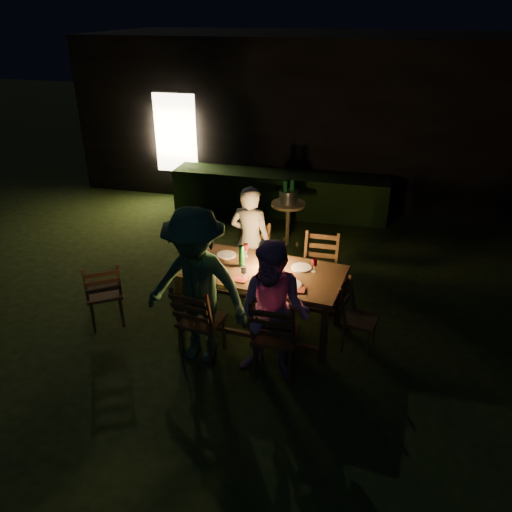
% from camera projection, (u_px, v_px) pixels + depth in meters
% --- Properties ---
extents(garden_envelope, '(40.00, 40.00, 3.20)m').
position_uv_depth(garden_envelope, '(323.00, 111.00, 11.29)').
color(garden_envelope, black).
rests_on(garden_envelope, ground).
extents(dining_table, '(2.10, 1.21, 0.83)m').
position_uv_depth(dining_table, '(261.00, 276.00, 6.10)').
color(dining_table, '#472F17').
rests_on(dining_table, ground).
extents(chair_near_left, '(0.52, 0.55, 1.04)m').
position_uv_depth(chair_near_left, '(201.00, 332.00, 5.79)').
color(chair_near_left, '#472F17').
rests_on(chair_near_left, ground).
extents(chair_near_right, '(0.48, 0.52, 1.07)m').
position_uv_depth(chair_near_right, '(275.00, 348.00, 5.50)').
color(chair_near_right, '#472F17').
rests_on(chair_near_right, ground).
extents(chair_far_left, '(0.52, 0.55, 1.04)m').
position_uv_depth(chair_far_left, '(249.00, 273.00, 7.08)').
color(chair_far_left, '#472F17').
rests_on(chair_far_left, ground).
extents(chair_far_right, '(0.47, 0.50, 1.04)m').
position_uv_depth(chair_far_right, '(318.00, 285.00, 6.77)').
color(chair_far_right, '#472F17').
rests_on(chair_far_right, ground).
extents(chair_end, '(0.50, 0.48, 0.89)m').
position_uv_depth(chair_end, '(358.00, 329.00, 5.93)').
color(chair_end, '#472F17').
rests_on(chair_end, ground).
extents(chair_spare, '(0.62, 0.63, 0.98)m').
position_uv_depth(chair_spare, '(106.00, 304.00, 6.38)').
color(chair_spare, '#472F17').
rests_on(chair_spare, ground).
extents(person_house_side, '(0.62, 0.44, 1.58)m').
position_uv_depth(person_house_side, '(250.00, 241.00, 6.91)').
color(person_house_side, beige).
rests_on(person_house_side, ground).
extents(person_opp_right, '(0.85, 0.70, 1.62)m').
position_uv_depth(person_opp_right, '(274.00, 313.00, 5.24)').
color(person_opp_right, '#B77EAF').
rests_on(person_opp_right, ground).
extents(person_opp_left, '(1.28, 0.83, 1.88)m').
position_uv_depth(person_opp_left, '(197.00, 288.00, 5.47)').
color(person_opp_left, '#2B5738').
rests_on(person_opp_left, ground).
extents(lantern, '(0.16, 0.16, 0.35)m').
position_uv_depth(lantern, '(266.00, 257.00, 6.02)').
color(lantern, white).
rests_on(lantern, dining_table).
extents(plate_far_left, '(0.25, 0.25, 0.01)m').
position_uv_depth(plate_far_left, '(226.00, 255.00, 6.41)').
color(plate_far_left, white).
rests_on(plate_far_left, dining_table).
extents(plate_near_left, '(0.25, 0.25, 0.01)m').
position_uv_depth(plate_near_left, '(212.00, 270.00, 6.05)').
color(plate_near_left, white).
rests_on(plate_near_left, dining_table).
extents(plate_far_right, '(0.25, 0.25, 0.01)m').
position_uv_depth(plate_far_right, '(301.00, 268.00, 6.10)').
color(plate_far_right, white).
rests_on(plate_far_right, dining_table).
extents(plate_near_right, '(0.25, 0.25, 0.01)m').
position_uv_depth(plate_near_right, '(291.00, 284.00, 5.73)').
color(plate_near_right, white).
rests_on(plate_near_right, dining_table).
extents(wineglass_a, '(0.06, 0.06, 0.18)m').
position_uv_depth(wineglass_a, '(246.00, 250.00, 6.35)').
color(wineglass_a, '#59070F').
rests_on(wineglass_a, dining_table).
extents(wineglass_b, '(0.06, 0.06, 0.18)m').
position_uv_depth(wineglass_b, '(203.00, 258.00, 6.15)').
color(wineglass_b, '#59070F').
rests_on(wineglass_b, dining_table).
extents(wineglass_c, '(0.06, 0.06, 0.18)m').
position_uv_depth(wineglass_c, '(277.00, 278.00, 5.69)').
color(wineglass_c, '#59070F').
rests_on(wineglass_c, dining_table).
extents(wineglass_d, '(0.06, 0.06, 0.18)m').
position_uv_depth(wineglass_d, '(314.00, 265.00, 5.98)').
color(wineglass_d, '#59070F').
rests_on(wineglass_d, dining_table).
extents(wineglass_e, '(0.06, 0.06, 0.18)m').
position_uv_depth(wineglass_e, '(244.00, 273.00, 5.80)').
color(wineglass_e, silver).
rests_on(wineglass_e, dining_table).
extents(bottle_table, '(0.07, 0.07, 0.28)m').
position_uv_depth(bottle_table, '(241.00, 257.00, 6.08)').
color(bottle_table, '#0F471E').
rests_on(bottle_table, dining_table).
extents(napkin_left, '(0.18, 0.14, 0.01)m').
position_uv_depth(napkin_left, '(239.00, 280.00, 5.84)').
color(napkin_left, red).
rests_on(napkin_left, dining_table).
extents(napkin_right, '(0.18, 0.14, 0.01)m').
position_uv_depth(napkin_right, '(297.00, 289.00, 5.64)').
color(napkin_right, red).
rests_on(napkin_right, dining_table).
extents(phone, '(0.14, 0.07, 0.01)m').
position_uv_depth(phone, '(204.00, 272.00, 6.00)').
color(phone, black).
rests_on(phone, dining_table).
extents(side_table, '(0.57, 0.57, 0.77)m').
position_uv_depth(side_table, '(288.00, 208.00, 8.33)').
color(side_table, brown).
rests_on(side_table, ground).
extents(ice_bucket, '(0.30, 0.30, 0.22)m').
position_uv_depth(ice_bucket, '(288.00, 197.00, 8.24)').
color(ice_bucket, '#A5A8AD').
rests_on(ice_bucket, side_table).
extents(bottle_bucket_a, '(0.07, 0.07, 0.32)m').
position_uv_depth(bottle_bucket_a, '(285.00, 195.00, 8.20)').
color(bottle_bucket_a, '#0F471E').
rests_on(bottle_bucket_a, side_table).
extents(bottle_bucket_b, '(0.07, 0.07, 0.32)m').
position_uv_depth(bottle_bucket_b, '(292.00, 193.00, 8.25)').
color(bottle_bucket_b, '#0F471E').
rests_on(bottle_bucket_b, side_table).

